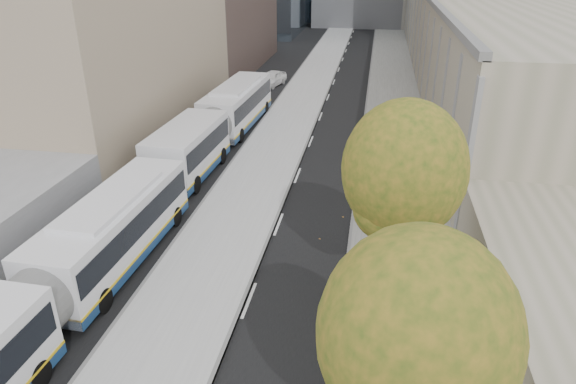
% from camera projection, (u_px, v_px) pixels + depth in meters
% --- Properties ---
extents(bus_platform, '(4.25, 150.00, 0.15)m').
position_uv_depth(bus_platform, '(291.00, 118.00, 40.07)').
color(bus_platform, '#ABABAB').
rests_on(bus_platform, ground).
extents(sidewalk, '(4.75, 150.00, 0.08)m').
position_uv_depth(sidewalk, '(395.00, 123.00, 38.87)').
color(sidewalk, gray).
rests_on(sidewalk, ground).
extents(building_tan, '(18.00, 92.00, 8.00)m').
position_uv_depth(building_tan, '(490.00, 24.00, 61.32)').
color(building_tan, gray).
rests_on(building_tan, ground).
extents(bus_shelter, '(1.90, 4.40, 2.53)m').
position_uv_depth(bus_shelter, '(464.00, 288.00, 16.27)').
color(bus_shelter, '#383A3F').
rests_on(bus_shelter, sidewalk).
extents(tree_b, '(4.00, 4.00, 6.97)m').
position_uv_depth(tree_b, '(417.00, 336.00, 10.06)').
color(tree_b, '#311E18').
rests_on(tree_b, sidewalk).
extents(tree_c, '(4.20, 4.20, 7.28)m').
position_uv_depth(tree_c, '(404.00, 170.00, 17.10)').
color(tree_c, '#311E18').
rests_on(tree_c, sidewalk).
extents(bus_near, '(3.05, 17.05, 2.83)m').
position_uv_depth(bus_near, '(60.00, 281.00, 17.69)').
color(bus_near, silver).
rests_on(bus_near, ground).
extents(bus_far, '(3.35, 18.12, 3.01)m').
position_uv_depth(bus_far, '(220.00, 121.00, 34.12)').
color(bus_far, silver).
rests_on(bus_far, ground).
extents(distant_car, '(2.62, 4.45, 1.42)m').
position_uv_depth(distant_car, '(272.00, 78.00, 49.62)').
color(distant_car, white).
rests_on(distant_car, ground).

